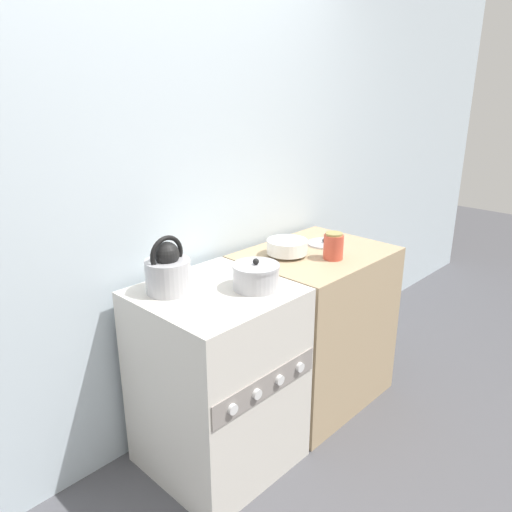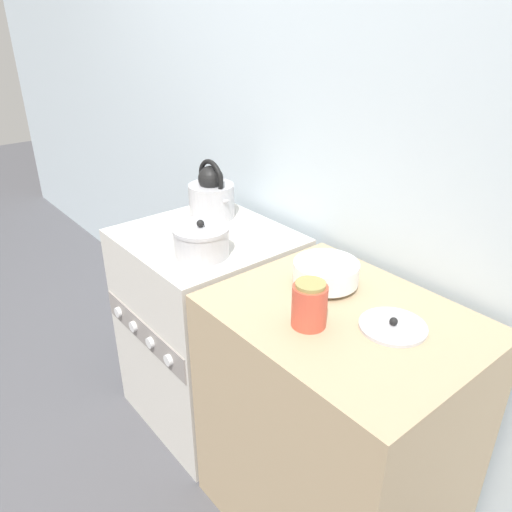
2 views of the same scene
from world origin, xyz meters
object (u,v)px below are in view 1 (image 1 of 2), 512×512
(enamel_bowl, at_px, (287,247))
(loose_pot_lid, at_px, (324,243))
(stove, at_px, (218,379))
(kettle, at_px, (168,271))
(cooking_pot, at_px, (256,276))
(storage_jar, at_px, (333,246))

(enamel_bowl, relative_size, loose_pot_lid, 1.10)
(stove, height_order, kettle, kettle)
(kettle, height_order, cooking_pot, kettle)
(stove, height_order, loose_pot_lid, loose_pot_lid)
(cooking_pot, bearing_deg, stove, 142.53)
(stove, bearing_deg, enamel_bowl, 8.04)
(enamel_bowl, bearing_deg, stove, -171.96)
(stove, bearing_deg, loose_pot_lid, 3.60)
(kettle, xyz_separation_m, enamel_bowl, (0.72, -0.05, -0.05))
(kettle, bearing_deg, cooking_pot, -40.83)
(loose_pot_lid, bearing_deg, enamel_bowl, 174.67)
(stove, relative_size, cooking_pot, 4.30)
(stove, bearing_deg, storage_jar, -9.65)
(cooking_pot, bearing_deg, kettle, 139.17)
(stove, height_order, storage_jar, storage_jar)
(enamel_bowl, xyz_separation_m, storage_jar, (0.13, -0.20, 0.02))
(kettle, relative_size, enamel_bowl, 1.18)
(cooking_pot, distance_m, storage_jar, 0.56)
(enamel_bowl, distance_m, storage_jar, 0.24)
(cooking_pot, xyz_separation_m, enamel_bowl, (0.44, 0.19, -0.01))
(kettle, height_order, storage_jar, kettle)
(loose_pot_lid, bearing_deg, cooking_pot, -167.26)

